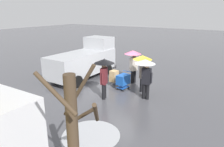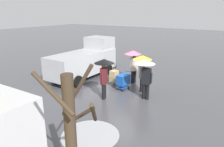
{
  "view_description": "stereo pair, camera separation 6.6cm",
  "coord_description": "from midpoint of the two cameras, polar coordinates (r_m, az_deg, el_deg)",
  "views": [
    {
      "loc": [
        -5.74,
        9.83,
        4.45
      ],
      "look_at": [
        0.26,
        0.3,
        1.05
      ],
      "focal_mm": 33.55,
      "sensor_mm": 36.0,
      "label": 1
    },
    {
      "loc": [
        -5.79,
        9.8,
        4.45
      ],
      "look_at": [
        0.26,
        0.3,
        1.05
      ],
      "focal_mm": 33.55,
      "sensor_mm": 36.0,
      "label": 2
    }
  ],
  "objects": [
    {
      "name": "ground_plane",
      "position": [
        12.22,
        1.93,
        -4.56
      ],
      "size": [
        90.0,
        90.0,
        0.0
      ],
      "primitive_type": "plane",
      "color": "#4C4C51"
    },
    {
      "name": "pedestrian_pink_side",
      "position": [
        10.65,
        -2.02,
        1.18
      ],
      "size": [
        1.04,
        1.04,
        2.15
      ],
      "color": "black",
      "rests_on": "ground"
    },
    {
      "name": "hand_dolly_boxes",
      "position": [
        12.91,
        0.77,
        -0.84
      ],
      "size": [
        0.61,
        0.77,
        1.32
      ],
      "color": "#515156",
      "rests_on": "ground"
    },
    {
      "name": "slush_patch_near_cluster",
      "position": [
        12.27,
        -24.59,
        -6.06
      ],
      "size": [
        1.47,
        1.47,
        0.01
      ],
      "primitive_type": "cylinder",
      "color": "#ADAFB5",
      "rests_on": "ground"
    },
    {
      "name": "slush_patch_under_van",
      "position": [
        8.16,
        -5.68,
        -16.31
      ],
      "size": [
        2.17,
        2.17,
        0.01
      ],
      "primitive_type": "cylinder",
      "color": "#ADAFB5",
      "rests_on": "ground"
    },
    {
      "name": "pedestrian_far_side",
      "position": [
        11.64,
        8.65,
        2.28
      ],
      "size": [
        1.04,
        1.04,
        2.15
      ],
      "color": "black",
      "rests_on": "ground"
    },
    {
      "name": "cargo_van_parked_right",
      "position": [
        14.5,
        -7.19,
        3.63
      ],
      "size": [
        2.29,
        5.38,
        2.6
      ],
      "color": "#B7BABF",
      "rests_on": "ground"
    },
    {
      "name": "pedestrian_white_side",
      "position": [
        10.7,
        9.3,
        1.04
      ],
      "size": [
        1.04,
        1.04,
        2.15
      ],
      "color": "black",
      "rests_on": "ground"
    },
    {
      "name": "bare_tree_near",
      "position": [
        4.62,
        -10.31,
        -18.5
      ],
      "size": [
        1.19,
        1.21,
        3.47
      ],
      "color": "#423323",
      "rests_on": "ground"
    },
    {
      "name": "shopping_cart_vendor",
      "position": [
        12.19,
        3.21,
        -1.79
      ],
      "size": [
        0.64,
        0.88,
        1.02
      ],
      "color": "#1951B2",
      "rests_on": "ground"
    },
    {
      "name": "pedestrian_black_side",
      "position": [
        13.05,
        6.0,
        4.03
      ],
      "size": [
        1.04,
        1.04,
        2.15
      ],
      "color": "black",
      "rests_on": "ground"
    }
  ]
}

